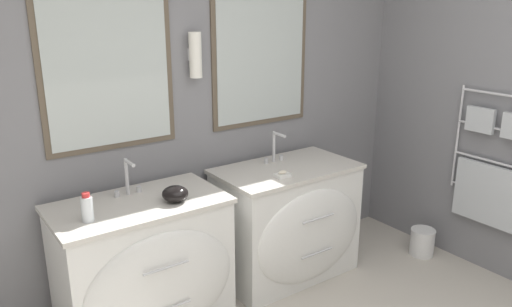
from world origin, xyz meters
name	(u,v)px	position (x,y,z in m)	size (l,w,h in m)	color
wall_back	(195,102)	(0.00, 2.02, 1.32)	(5.22, 0.16, 2.60)	slate
wall_right	(500,101)	(1.84, 0.90, 1.29)	(0.13, 3.99, 2.60)	slate
vanity_left	(145,267)	(-0.59, 1.63, 0.43)	(1.02, 0.65, 0.84)	white
vanity_right	(289,222)	(0.53, 1.63, 0.43)	(1.02, 0.65, 0.84)	white
faucet_left	(128,177)	(-0.59, 1.80, 0.96)	(0.17, 0.14, 0.23)	silver
faucet_right	(275,147)	(0.53, 1.80, 0.96)	(0.17, 0.14, 0.23)	silver
toiletry_bottle	(87,208)	(-0.92, 1.57, 0.92)	(0.06, 0.06, 0.16)	silver
amenity_bowl	(175,194)	(-0.41, 1.55, 0.89)	(0.16, 0.16, 0.09)	black
soap_dish	(283,175)	(0.37, 1.52, 0.86)	(0.10, 0.07, 0.04)	white
waste_bin	(422,241)	(1.60, 1.24, 0.12)	(0.20, 0.20, 0.22)	silver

